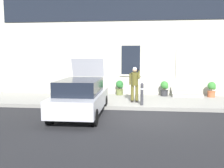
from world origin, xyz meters
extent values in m
plane|color=#232326|center=(0.00, 0.00, 0.00)|extent=(80.00, 80.00, 0.00)
cube|color=#99968E|center=(0.00, 2.80, 0.07)|extent=(24.00, 3.60, 0.15)
cube|color=gray|center=(0.00, 0.94, 0.07)|extent=(24.00, 0.12, 0.15)
cube|color=beige|center=(0.00, 5.30, 3.75)|extent=(24.00, 1.40, 7.50)
cube|color=#BCB7A8|center=(0.00, 4.58, 0.55)|extent=(24.00, 0.08, 1.10)
cube|color=#1E472D|center=(2.61, 4.57, 1.68)|extent=(1.00, 0.08, 2.10)
cube|color=#BCB7A8|center=(2.61, 4.55, 1.73)|extent=(1.16, 0.06, 2.24)
cube|color=black|center=(-0.59, 4.57, 2.20)|extent=(1.10, 0.06, 1.70)
cube|color=#BCB7A8|center=(-0.59, 4.54, 1.30)|extent=(1.30, 0.12, 0.10)
cube|color=black|center=(0.00, 4.57, 5.20)|extent=(16.80, 0.06, 1.40)
cube|color=#9E998E|center=(2.61, 3.80, 0.23)|extent=(1.68, 0.32, 0.16)
cube|color=#9E998E|center=(2.61, 4.12, 0.31)|extent=(1.68, 0.32, 0.32)
cube|color=#9E998E|center=(2.61, 4.44, 0.39)|extent=(1.68, 0.32, 0.48)
cube|color=#B7B7BF|center=(-2.46, -0.25, 0.62)|extent=(1.80, 4.02, 0.64)
cube|color=black|center=(-2.46, -0.40, 1.22)|extent=(1.57, 2.42, 0.56)
cube|color=black|center=(-2.49, 1.77, 0.40)|extent=(1.66, 0.12, 0.20)
cube|color=yellow|center=(-2.49, 1.77, 0.58)|extent=(0.52, 0.03, 0.12)
cube|color=#B21414|center=(-3.24, 1.75, 0.84)|extent=(0.16, 0.04, 0.18)
cube|color=#B21414|center=(-1.73, 1.77, 0.84)|extent=(0.16, 0.04, 0.18)
cube|color=#B7B7BF|center=(-2.48, 1.21, 1.90)|extent=(1.49, 0.38, 0.87)
cylinder|color=black|center=(-3.24, -1.66, 0.30)|extent=(0.21, 0.60, 0.60)
cylinder|color=black|center=(-1.65, -1.64, 0.30)|extent=(0.21, 0.60, 0.60)
cylinder|color=black|center=(-3.27, 1.14, 0.30)|extent=(0.21, 0.60, 0.60)
cylinder|color=black|center=(-1.68, 1.16, 0.30)|extent=(0.21, 0.60, 0.60)
cylinder|color=#333338|center=(0.03, 1.35, 0.62)|extent=(0.14, 0.14, 0.95)
sphere|color=#333338|center=(0.03, 1.35, 1.12)|extent=(0.15, 0.15, 0.15)
cylinder|color=silver|center=(0.03, 1.35, 0.92)|extent=(0.15, 0.15, 0.06)
cylinder|color=#514C1E|center=(-0.43, 2.06, 0.60)|extent=(0.15, 0.15, 0.82)
cube|color=black|center=(-0.43, 2.12, 0.20)|extent=(0.12, 0.28, 0.10)
cylinder|color=#514C1E|center=(-0.21, 2.06, 0.60)|extent=(0.15, 0.15, 0.82)
cube|color=black|center=(-0.21, 2.12, 0.20)|extent=(0.12, 0.28, 0.10)
cylinder|color=#514C1E|center=(-0.32, 2.02, 1.32)|extent=(0.34, 0.40, 0.65)
sphere|color=tan|center=(-0.32, 1.98, 1.77)|extent=(0.22, 0.22, 0.22)
sphere|color=silver|center=(-0.32, 1.98, 1.80)|extent=(0.21, 0.21, 0.21)
cylinder|color=#514C1E|center=(-0.54, 2.00, 1.31)|extent=(0.09, 0.15, 0.57)
cylinder|color=#514C1E|center=(-0.12, 2.00, 1.53)|extent=(0.09, 0.44, 0.39)
cube|color=black|center=(-0.17, 1.96, 1.75)|extent=(0.07, 0.02, 0.15)
cylinder|color=beige|center=(-3.81, 4.12, 0.32)|extent=(0.40, 0.40, 0.34)
cylinder|color=beige|center=(-3.81, 4.12, 0.46)|extent=(0.44, 0.44, 0.05)
cylinder|color=#47331E|center=(-3.81, 4.12, 0.61)|extent=(0.04, 0.04, 0.24)
sphere|color=#4C843D|center=(-3.81, 4.12, 0.79)|extent=(0.44, 0.44, 0.44)
sphere|color=#4C843D|center=(-3.71, 4.07, 0.69)|extent=(0.24, 0.24, 0.24)
cylinder|color=#606B38|center=(-1.23, 4.20, 0.32)|extent=(0.40, 0.40, 0.34)
cylinder|color=#606B38|center=(-1.23, 4.20, 0.46)|extent=(0.44, 0.44, 0.05)
cylinder|color=#47331E|center=(-1.23, 4.20, 0.61)|extent=(0.04, 0.04, 0.24)
sphere|color=#286B2D|center=(-1.23, 4.20, 0.79)|extent=(0.44, 0.44, 0.44)
sphere|color=#286B2D|center=(-1.13, 4.15, 0.69)|extent=(0.24, 0.24, 0.24)
cylinder|color=#2D2D30|center=(1.36, 4.10, 0.32)|extent=(0.40, 0.40, 0.34)
cylinder|color=#2D2D30|center=(1.36, 4.10, 0.46)|extent=(0.44, 0.44, 0.05)
cylinder|color=#47331E|center=(1.36, 4.10, 0.61)|extent=(0.04, 0.04, 0.24)
sphere|color=#387F33|center=(1.36, 4.10, 0.79)|extent=(0.44, 0.44, 0.44)
sphere|color=#387F33|center=(1.46, 4.05, 0.69)|extent=(0.24, 0.24, 0.24)
cylinder|color=#B25B38|center=(3.94, 4.02, 0.32)|extent=(0.40, 0.40, 0.34)
cylinder|color=#B25B38|center=(3.94, 4.02, 0.46)|extent=(0.44, 0.44, 0.05)
cylinder|color=#47331E|center=(3.94, 4.02, 0.61)|extent=(0.04, 0.04, 0.24)
sphere|color=#387F33|center=(3.94, 4.02, 0.79)|extent=(0.44, 0.44, 0.44)
sphere|color=#387F33|center=(4.04, 3.97, 0.69)|extent=(0.24, 0.24, 0.24)
camera|label=1|loc=(-0.17, -9.51, 2.41)|focal=37.74mm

